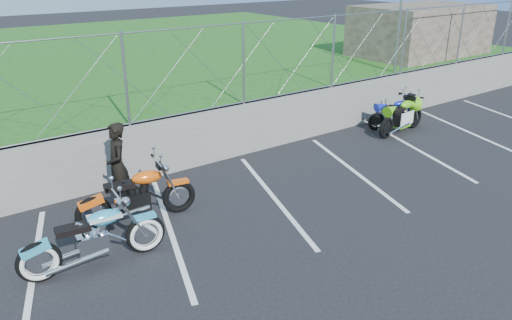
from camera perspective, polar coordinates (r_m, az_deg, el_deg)
ground at (r=9.82m, az=5.59°, el=-6.27°), size 90.00×90.00×0.00m
retaining_wall at (r=12.17m, az=-5.25°, el=2.72°), size 30.00×0.22×1.30m
grass_field at (r=21.13m, az=-19.65°, el=9.72°), size 30.00×20.00×1.30m
stone_building at (r=20.37m, az=18.25°, el=13.93°), size 5.00×3.00×1.80m
chain_link_fence at (r=11.74m, az=-5.52°, el=10.36°), size 28.00×0.03×2.00m
sign_pole at (r=16.73m, az=16.04°, el=14.77°), size 0.08×0.08×3.00m
parking_lines at (r=11.21m, az=6.83°, el=-2.60°), size 18.29×4.31×0.01m
cruiser_turquoise at (r=8.44m, az=-17.85°, el=-8.67°), size 2.36×0.74×1.17m
naked_orange at (r=9.62m, az=-13.26°, el=-4.17°), size 2.27×0.77×1.14m
sportbike_green at (r=14.88m, az=16.36°, el=4.68°), size 2.04×0.73×1.05m
sportbike_blue at (r=15.32m, az=15.63°, el=5.02°), size 1.76×0.68×0.93m
person_standing at (r=10.11m, az=-15.52°, el=-0.68°), size 0.54×0.71×1.75m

